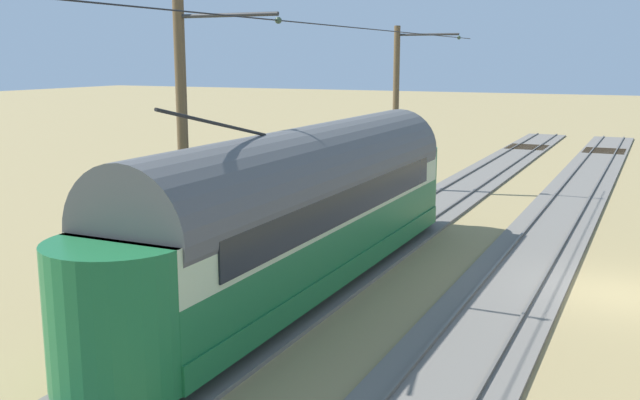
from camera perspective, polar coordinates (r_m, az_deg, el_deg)
The scene contains 7 objects.
ground_plane at distance 20.59m, azimuth 21.78°, elevation -6.81°, with size 220.00×220.00×0.00m, color #937F51.
track_third_siding at distance 21.11m, azimuth 15.19°, elevation -5.80°, with size 2.80×80.00×0.18m.
track_outer_siding at distance 22.41m, azimuth 2.76°, elevation -4.44°, with size 2.80×80.00×0.18m.
vintage_streetcar at distance 18.99m, azimuth -0.96°, elevation -0.41°, with size 2.65×17.22×4.98m.
catenary_pole_foreground at distance 33.31m, azimuth 6.07°, elevation 7.30°, with size 3.01×0.28×7.43m.
catenary_pole_mid_near at distance 18.83m, azimuth -10.45°, elevation 4.32°, with size 3.01×0.28×7.43m.
overhead_wire_run at distance 17.99m, azimuth -2.29°, elevation 13.76°, with size 2.80×36.42×0.18m.
Camera 1 is at (-0.87, 19.66, 6.03)m, focal length 40.96 mm.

